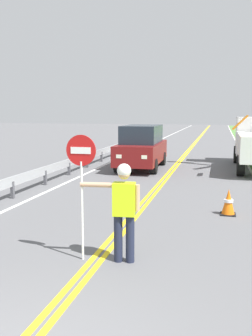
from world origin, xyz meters
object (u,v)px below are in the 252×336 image
object	(u,v)px
flagger_worker	(123,206)
stop_sign_paddle	(81,169)
oncoming_suv_nearest	(142,147)
traffic_cone_lead	(228,202)

from	to	relation	value
flagger_worker	stop_sign_paddle	bearing A→B (deg)	-173.56
oncoming_suv_nearest	traffic_cone_lead	distance (m)	8.44
stop_sign_paddle	traffic_cone_lead	size ratio (longest dim) A/B	3.33
flagger_worker	oncoming_suv_nearest	size ratio (longest dim) A/B	0.39
stop_sign_paddle	oncoming_suv_nearest	bearing A→B (deg)	96.29
flagger_worker	oncoming_suv_nearest	world-z (taller)	oncoming_suv_nearest
stop_sign_paddle	flagger_worker	bearing A→B (deg)	6.44
traffic_cone_lead	oncoming_suv_nearest	bearing A→B (deg)	117.87
flagger_worker	traffic_cone_lead	distance (m)	4.26
traffic_cone_lead	stop_sign_paddle	bearing A→B (deg)	-125.13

